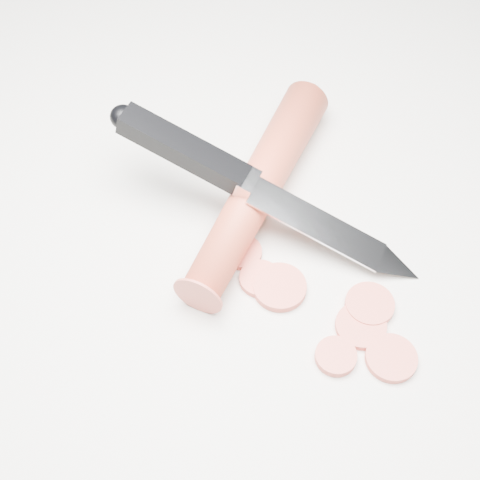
{
  "coord_description": "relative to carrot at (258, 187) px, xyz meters",
  "views": [
    {
      "loc": [
        -0.06,
        -0.29,
        0.44
      ],
      "look_at": [
        -0.03,
        0.01,
        0.02
      ],
      "focal_mm": 50.0,
      "sensor_mm": 36.0,
      "label": 1
    }
  ],
  "objects": [
    {
      "name": "ground",
      "position": [
        0.01,
        -0.06,
        -0.02
      ],
      "size": [
        2.4,
        2.4,
        0.0
      ],
      "primitive_type": "plane",
      "color": "silver",
      "rests_on": "ground"
    },
    {
      "name": "carrot_slice_4",
      "position": [
        0.08,
        -0.15,
        -0.02
      ],
      "size": [
        0.04,
        0.04,
        0.01
      ],
      "primitive_type": "cylinder",
      "color": "#D04F3F",
      "rests_on": "ground"
    },
    {
      "name": "carrot_slice_5",
      "position": [
        -0.01,
        -0.08,
        -0.02
      ],
      "size": [
        0.03,
        0.03,
        0.01
      ],
      "primitive_type": "cylinder",
      "color": "#D04F3F",
      "rests_on": "ground"
    },
    {
      "name": "carrot",
      "position": [
        0.0,
        0.0,
        0.0
      ],
      "size": [
        0.14,
        0.21,
        0.03
      ],
      "primitive_type": "cylinder",
      "rotation": [
        1.57,
        0.0,
        -0.51
      ],
      "color": "red",
      "rests_on": "ground"
    },
    {
      "name": "carrot_slice_1",
      "position": [
        0.04,
        -0.15,
        -0.02
      ],
      "size": [
        0.03,
        0.03,
        0.01
      ],
      "primitive_type": "cylinder",
      "color": "#D04F3F",
      "rests_on": "ground"
    },
    {
      "name": "carrot_slice_0",
      "position": [
        0.01,
        -0.09,
        -0.02
      ],
      "size": [
        0.04,
        0.04,
        0.01
      ],
      "primitive_type": "cylinder",
      "color": "#D04F3F",
      "rests_on": "ground"
    },
    {
      "name": "carrot_slice_3",
      "position": [
        0.07,
        -0.11,
        -0.02
      ],
      "size": [
        0.04,
        0.04,
        0.01
      ],
      "primitive_type": "cylinder",
      "color": "#D04F3F",
      "rests_on": "ground"
    },
    {
      "name": "carrot_slice_6",
      "position": [
        0.06,
        -0.12,
        -0.02
      ],
      "size": [
        0.04,
        0.04,
        0.01
      ],
      "primitive_type": "cylinder",
      "color": "#D04F3F",
      "rests_on": "ground"
    },
    {
      "name": "kitchen_knife",
      "position": [
        0.0,
        -0.02,
        0.02
      ],
      "size": [
        0.25,
        0.16,
        0.08
      ],
      "primitive_type": null,
      "color": "silver",
      "rests_on": "ground"
    },
    {
      "name": "carrot_slice_2",
      "position": [
        -0.02,
        -0.05,
        -0.02
      ],
      "size": [
        0.03,
        0.03,
        0.01
      ],
      "primitive_type": "cylinder",
      "color": "#D04F3F",
      "rests_on": "ground"
    }
  ]
}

